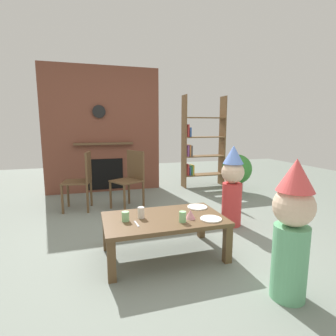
# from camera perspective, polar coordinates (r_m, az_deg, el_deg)

# --- Properties ---
(ground_plane) EXTENTS (12.00, 12.00, 0.00)m
(ground_plane) POSITION_cam_1_polar(r_m,az_deg,el_deg) (3.12, -0.52, -15.30)
(ground_plane) COLOR gray
(brick_fireplace_feature) EXTENTS (2.20, 0.28, 2.40)m
(brick_fireplace_feature) POSITION_cam_1_polar(r_m,az_deg,el_deg) (5.33, -13.86, 7.83)
(brick_fireplace_feature) COLOR brown
(brick_fireplace_feature) RESTS_ON ground_plane
(bookshelf) EXTENTS (0.90, 0.28, 1.90)m
(bookshelf) POSITION_cam_1_polar(r_m,az_deg,el_deg) (5.62, 6.97, 4.67)
(bookshelf) COLOR brown
(bookshelf) RESTS_ON ground_plane
(coffee_table) EXTENTS (1.17, 0.70, 0.40)m
(coffee_table) POSITION_cam_1_polar(r_m,az_deg,el_deg) (2.66, -0.90, -11.69)
(coffee_table) COLOR brown
(coffee_table) RESTS_ON ground_plane
(paper_cup_near_left) EXTENTS (0.07, 0.07, 0.10)m
(paper_cup_near_left) POSITION_cam_1_polar(r_m,az_deg,el_deg) (2.51, 3.17, -10.46)
(paper_cup_near_left) COLOR #8CD18C
(paper_cup_near_left) RESTS_ON coffee_table
(paper_cup_near_right) EXTENTS (0.07, 0.07, 0.09)m
(paper_cup_near_right) POSITION_cam_1_polar(r_m,az_deg,el_deg) (2.56, -9.17, -10.27)
(paper_cup_near_right) COLOR #8CD18C
(paper_cup_near_right) RESTS_ON coffee_table
(paper_cup_center) EXTENTS (0.07, 0.07, 0.11)m
(paper_cup_center) POSITION_cam_1_polar(r_m,az_deg,el_deg) (2.62, -5.84, -9.54)
(paper_cup_center) COLOR silver
(paper_cup_center) RESTS_ON coffee_table
(paper_plate_front) EXTENTS (0.22, 0.22, 0.01)m
(paper_plate_front) POSITION_cam_1_polar(r_m,az_deg,el_deg) (2.95, 6.33, -8.36)
(paper_plate_front) COLOR white
(paper_plate_front) RESTS_ON coffee_table
(paper_plate_rear) EXTENTS (0.21, 0.21, 0.01)m
(paper_plate_rear) POSITION_cam_1_polar(r_m,az_deg,el_deg) (2.61, 9.24, -10.78)
(paper_plate_rear) COLOR white
(paper_plate_rear) RESTS_ON coffee_table
(birthday_cake_slice) EXTENTS (0.10, 0.10, 0.09)m
(birthday_cake_slice) POSITION_cam_1_polar(r_m,az_deg,el_deg) (2.60, 4.84, -9.91)
(birthday_cake_slice) COLOR pink
(birthday_cake_slice) RESTS_ON coffee_table
(table_fork) EXTENTS (0.03, 0.15, 0.01)m
(table_fork) POSITION_cam_1_polar(r_m,az_deg,el_deg) (2.48, -6.78, -11.87)
(table_fork) COLOR silver
(table_fork) RESTS_ON coffee_table
(child_with_cone_hat) EXTENTS (0.30, 0.30, 1.07)m
(child_with_cone_hat) POSITION_cam_1_polar(r_m,az_deg,el_deg) (2.17, 25.21, -11.40)
(child_with_cone_hat) COLOR #66B27F
(child_with_cone_hat) RESTS_ON ground_plane
(child_in_pink) EXTENTS (0.29, 0.29, 1.05)m
(child_in_pink) POSITION_cam_1_polar(r_m,az_deg,el_deg) (3.50, 13.71, -3.33)
(child_in_pink) COLOR #D13838
(child_in_pink) RESTS_ON ground_plane
(dining_chair_left) EXTENTS (0.46, 0.46, 0.90)m
(dining_chair_left) POSITION_cam_1_polar(r_m,az_deg,el_deg) (4.25, -17.94, -1.90)
(dining_chair_left) COLOR brown
(dining_chair_left) RESTS_ON ground_plane
(dining_chair_middle) EXTENTS (0.54, 0.54, 0.90)m
(dining_chair_middle) POSITION_cam_1_polar(r_m,az_deg,el_deg) (4.20, -7.96, -1.66)
(dining_chair_middle) COLOR brown
(dining_chair_middle) RESTS_ON ground_plane
(potted_plant_tall) EXTENTS (0.57, 0.57, 0.74)m
(potted_plant_tall) POSITION_cam_1_polar(r_m,az_deg,el_deg) (5.31, 14.62, -0.48)
(potted_plant_tall) COLOR beige
(potted_plant_tall) RESTS_ON ground_plane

